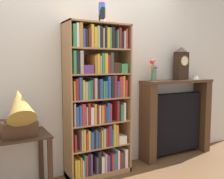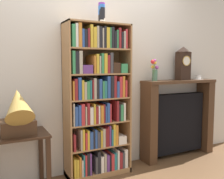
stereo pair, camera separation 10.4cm
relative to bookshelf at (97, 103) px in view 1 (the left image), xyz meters
name	(u,v)px [view 1 (the left image)]	position (x,y,z in m)	size (l,w,h in m)	color
ground_plane	(102,178)	(0.01, -0.09, -0.89)	(7.93, 6.40, 0.02)	brown
wall_back	(104,67)	(0.20, 0.20, 0.42)	(4.93, 0.08, 2.61)	silver
bookshelf	(97,103)	(0.00, 0.00, 0.00)	(0.77, 0.31, 1.81)	#A87A4C
cup_stack	(102,13)	(0.06, -0.02, 1.04)	(0.08, 0.08, 0.23)	black
side_table_left	(20,150)	(-0.90, -0.06, -0.40)	(0.57, 0.46, 0.63)	#382316
gramophone	(19,113)	(-0.90, -0.14, -0.01)	(0.33, 0.47, 0.54)	#472D1C
fireplace_mantel	(176,118)	(1.30, 0.05, -0.34)	(1.16, 0.28, 1.11)	#472D1C
mantel_clock	(181,63)	(1.35, 0.02, 0.47)	(0.19, 0.14, 0.47)	black
flower_vase	(153,69)	(0.85, 0.02, 0.39)	(0.16, 0.15, 0.30)	#4C7A60
teacup_with_saucer	(195,78)	(1.65, 0.03, 0.26)	(0.15, 0.15, 0.06)	white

